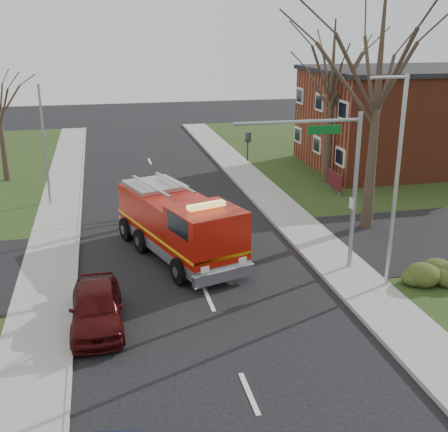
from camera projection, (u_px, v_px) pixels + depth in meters
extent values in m
plane|color=black|center=(209.00, 300.00, 21.66)|extent=(120.00, 120.00, 0.00)
cube|color=gray|center=(358.00, 283.00, 22.91)|extent=(2.40, 80.00, 0.15)
cube|color=gray|center=(41.00, 315.00, 20.35)|extent=(2.40, 80.00, 0.15)
cube|color=maroon|center=(415.00, 120.00, 41.10)|extent=(15.00, 10.00, 7.00)
cube|color=black|center=(421.00, 70.00, 39.95)|extent=(15.40, 10.40, 0.30)
cube|color=silver|center=(317.00, 145.00, 40.02)|extent=(0.12, 1.40, 1.20)
cube|color=#53131A|center=(335.00, 180.00, 35.09)|extent=(0.12, 2.00, 1.00)
cylinder|color=gray|center=(339.00, 190.00, 34.50)|extent=(0.08, 0.08, 0.90)
cylinder|color=gray|center=(329.00, 184.00, 35.98)|extent=(0.08, 0.08, 0.90)
ellipsoid|color=#2D3D16|center=(434.00, 275.00, 22.41)|extent=(2.80, 2.00, 0.90)
cone|color=#34281F|center=(376.00, 113.00, 27.24)|extent=(0.64, 0.64, 12.00)
cone|color=#34281F|center=(331.00, 104.00, 36.12)|extent=(0.56, 0.56, 10.50)
cylinder|color=gray|center=(355.00, 194.00, 23.30)|extent=(0.18, 0.18, 6.80)
cylinder|color=gray|center=(298.00, 122.00, 21.77)|extent=(5.20, 0.14, 0.14)
cube|color=#0C591E|center=(324.00, 130.00, 22.11)|extent=(1.40, 0.06, 0.35)
imported|color=black|center=(249.00, 133.00, 21.47)|extent=(0.22, 0.18, 1.10)
cylinder|color=#B7BABF|center=(396.00, 187.00, 21.34)|extent=(0.16, 0.16, 8.40)
cylinder|color=#B7BABF|center=(389.00, 77.00, 19.88)|extent=(1.40, 0.12, 0.12)
cylinder|color=gray|center=(45.00, 146.00, 32.08)|extent=(0.14, 0.14, 7.00)
cube|color=#9A1107|center=(166.00, 215.00, 26.39)|extent=(4.20, 5.89, 2.15)
cube|color=#9A1107|center=(207.00, 237.00, 23.17)|extent=(3.36, 3.36, 2.46)
cube|color=#B7BABF|center=(179.00, 240.00, 25.67)|extent=(5.05, 8.43, 0.46)
cube|color=#E5B20C|center=(178.00, 229.00, 25.49)|extent=(5.06, 8.43, 0.12)
cube|color=black|center=(220.00, 228.00, 22.01)|extent=(2.28, 0.84, 0.87)
cube|color=#E5D866|center=(206.00, 205.00, 22.73)|extent=(1.67, 0.85, 0.18)
cylinder|color=black|center=(180.00, 271.00, 22.82)|extent=(0.69, 1.18, 1.13)
cylinder|color=black|center=(235.00, 258.00, 24.11)|extent=(0.69, 1.18, 1.13)
cylinder|color=black|center=(127.00, 229.00, 27.57)|extent=(0.69, 1.18, 1.13)
cylinder|color=black|center=(175.00, 220.00, 28.87)|extent=(0.69, 1.18, 1.13)
imported|color=#3B0909|center=(97.00, 307.00, 19.51)|extent=(1.82, 4.46, 1.52)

